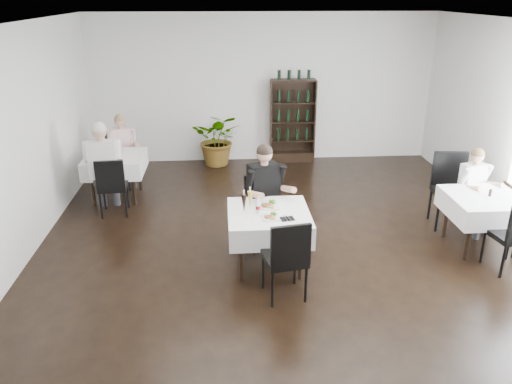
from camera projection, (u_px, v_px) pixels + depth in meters
room_shell at (294, 156)px, 6.06m from camera, size 9.00×9.00×9.00m
wine_shelf at (293, 122)px, 10.33m from camera, size 0.90×0.28×1.75m
main_table at (269, 222)px, 6.36m from camera, size 1.03×1.03×0.77m
left_table at (115, 164)px, 8.52m from camera, size 0.98×0.98×0.77m
right_table at (484, 206)px, 6.84m from camera, size 0.98×0.98×0.77m
potted_tree at (218, 139)px, 10.21m from camera, size 1.13×1.02×1.10m
main_chair_far at (262, 206)px, 6.96m from camera, size 0.54×0.54×1.00m
main_chair_near at (287, 255)px, 5.66m from camera, size 0.54×0.54×1.01m
left_chair_far at (118, 156)px, 9.08m from camera, size 0.46×0.46×1.01m
left_chair_near at (112, 183)px, 7.85m from camera, size 0.47×0.47×0.96m
right_chair_far at (450, 185)px, 7.56m from camera, size 0.57×0.58×1.12m
diner_main at (267, 190)px, 6.76m from camera, size 0.65×0.69×1.49m
diner_left_far at (123, 145)px, 9.08m from camera, size 0.57×0.60×1.31m
diner_left_near at (103, 161)px, 7.83m from camera, size 0.61×0.62×1.53m
diner_right_far at (476, 184)px, 7.27m from camera, size 0.54×0.57×1.28m
plate_far at (269, 205)px, 6.45m from camera, size 0.27×0.27×0.08m
plate_near at (271, 217)px, 6.13m from camera, size 0.22×0.22×0.07m
pilsner_dark at (244, 203)px, 6.25m from camera, size 0.07×0.07×0.30m
pilsner_lager at (250, 200)px, 6.37m from camera, size 0.07×0.07×0.29m
coke_bottle at (258, 206)px, 6.24m from camera, size 0.06×0.06×0.22m
napkin_cutlery at (287, 219)px, 6.11m from camera, size 0.19×0.19×0.02m
pepper_mill at (490, 193)px, 6.77m from camera, size 0.05×0.05×0.10m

